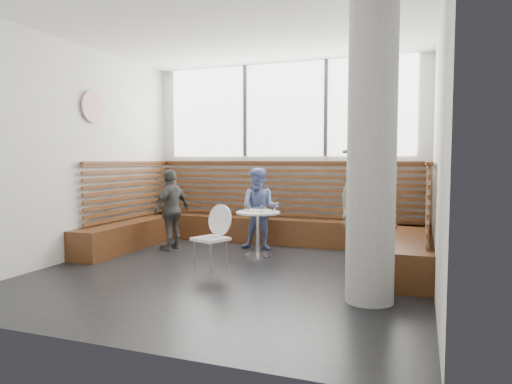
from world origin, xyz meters
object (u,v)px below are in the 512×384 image
(concrete_column, at_px, (372,149))
(cafe_table, at_px, (258,224))
(child_back, at_px, (260,209))
(adult_man, at_px, (365,200))
(child_left, at_px, (172,209))
(cafe_chair, at_px, (213,232))

(concrete_column, xyz_separation_m, cafe_table, (-1.86, 1.70, -1.11))
(concrete_column, distance_m, child_back, 3.13)
(adult_man, xyz_separation_m, child_left, (-3.13, -0.00, -0.25))
(concrete_column, distance_m, child_left, 3.92)
(adult_man, bearing_deg, cafe_table, 112.65)
(concrete_column, bearing_deg, adult_man, 98.29)
(adult_man, height_order, child_left, adult_man)
(concrete_column, relative_size, child_back, 2.37)
(cafe_table, bearing_deg, child_left, 178.81)
(concrete_column, relative_size, cafe_chair, 3.63)
(adult_man, bearing_deg, child_back, 96.18)
(adult_man, xyz_separation_m, child_back, (-1.75, 0.48, -0.24))
(cafe_table, relative_size, adult_man, 0.38)
(cafe_chair, xyz_separation_m, child_left, (-1.25, 1.05, 0.15))
(child_back, bearing_deg, child_left, -168.05)
(adult_man, distance_m, child_back, 1.83)
(cafe_table, relative_size, child_left, 0.52)
(concrete_column, xyz_separation_m, child_back, (-2.00, 2.21, -0.93))
(child_back, bearing_deg, cafe_table, -80.97)
(concrete_column, xyz_separation_m, adult_man, (-0.25, 1.74, -0.68))
(cafe_table, height_order, child_left, child_left)
(concrete_column, bearing_deg, cafe_chair, 162.14)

